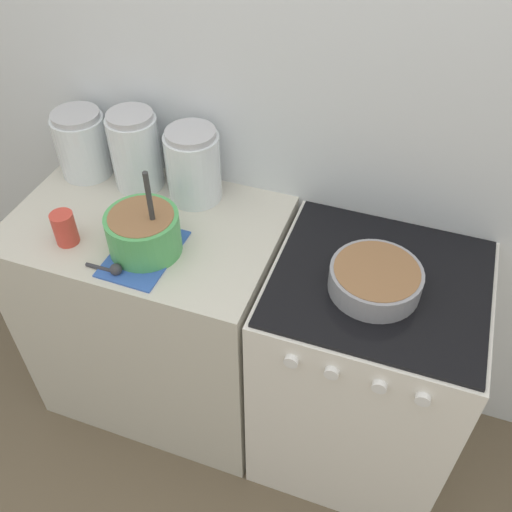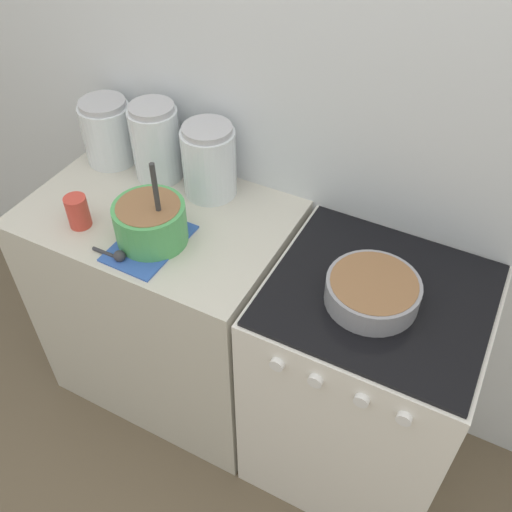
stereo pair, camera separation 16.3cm
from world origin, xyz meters
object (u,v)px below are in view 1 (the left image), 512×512
object	(u,v)px
mixing_bowl	(143,231)
storage_jar_left	(83,148)
tin_can	(65,228)
storage_jar_right	(194,169)
stove	(361,372)
storage_jar_middle	(136,155)
baking_pan	(375,279)

from	to	relation	value
mixing_bowl	storage_jar_left	world-z (taller)	mixing_bowl
storage_jar_left	tin_can	distance (m)	0.37
storage_jar_right	tin_can	xyz separation A→B (m)	(-0.28, -0.34, -0.05)
stove	storage_jar_middle	bearing A→B (deg)	168.07
storage_jar_middle	storage_jar_right	world-z (taller)	storage_jar_middle
mixing_bowl	storage_jar_middle	distance (m)	0.34
stove	storage_jar_middle	distance (m)	1.05
baking_pan	mixing_bowl	bearing A→B (deg)	-174.24
baking_pan	storage_jar_right	world-z (taller)	storage_jar_right
stove	baking_pan	world-z (taller)	baking_pan
baking_pan	storage_jar_left	distance (m)	1.09
baking_pan	stove	bearing A→B (deg)	69.98
storage_jar_middle	tin_can	distance (m)	0.35
mixing_bowl	storage_jar_right	xyz separation A→B (m)	(0.03, 0.29, 0.03)
stove	storage_jar_left	distance (m)	1.22
mixing_bowl	storage_jar_right	distance (m)	0.30
baking_pan	storage_jar_middle	size ratio (longest dim) A/B	0.96
stove	baking_pan	bearing A→B (deg)	-110.02
storage_jar_middle	storage_jar_right	bearing A→B (deg)	0.00
storage_jar_middle	storage_jar_right	distance (m)	0.21
storage_jar_left	tin_can	xyz separation A→B (m)	(0.14, -0.34, -0.05)
storage_jar_middle	tin_can	world-z (taller)	storage_jar_middle
stove	storage_jar_left	xyz separation A→B (m)	(-1.08, 0.18, 0.55)
storage_jar_right	mixing_bowl	bearing A→B (deg)	-96.48
storage_jar_middle	tin_can	xyz separation A→B (m)	(-0.07, -0.34, -0.06)
baking_pan	storage_jar_left	size ratio (longest dim) A/B	1.11
storage_jar_middle	tin_can	size ratio (longest dim) A/B	2.53
stove	storage_jar_left	bearing A→B (deg)	170.32
baking_pan	tin_can	bearing A→B (deg)	-172.80
baking_pan	storage_jar_left	xyz separation A→B (m)	(-1.06, 0.22, 0.06)
stove	baking_pan	xyz separation A→B (m)	(-0.01, -0.04, 0.49)
mixing_bowl	storage_jar_middle	size ratio (longest dim) A/B	1.08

